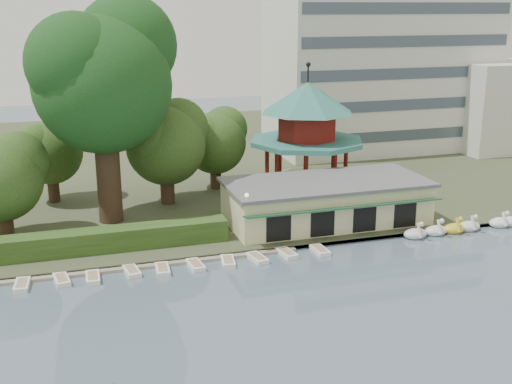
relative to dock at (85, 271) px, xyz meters
name	(u,v)px	position (x,y,z in m)	size (l,w,h in m)	color
ground_plane	(316,362)	(12.00, -17.20, -0.12)	(220.00, 220.00, 0.00)	slate
shore	(165,160)	(12.00, 34.80, 0.08)	(220.00, 70.00, 0.40)	#424930
embankment	(235,253)	(12.00, 0.10, 0.03)	(220.00, 0.60, 0.30)	gray
dock	(85,271)	(0.00, 0.00, 0.00)	(34.00, 1.60, 0.24)	gray
boathouse	(326,201)	(22.00, 4.77, 2.25)	(18.60, 9.39, 3.90)	beige
pavilion	(307,126)	(24.00, 14.80, 7.36)	(12.40, 12.40, 13.50)	beige
office_building	(401,81)	(44.67, 31.80, 9.61)	(38.00, 18.00, 20.00)	silver
hedge	(43,246)	(-3.00, 3.30, 1.18)	(30.00, 2.00, 1.80)	#32511E
lamp_post	(247,208)	(13.50, 1.80, 3.22)	(0.36, 0.36, 4.28)	black
big_tree	(104,72)	(3.17, 11.00, 13.93)	(13.44, 12.53, 20.44)	#3A281C
small_trees	(91,153)	(1.77, 14.53, 6.05)	(39.49, 16.97, 10.46)	#3A281C
swan_boats	(476,226)	(34.59, -0.58, 0.28)	(15.42, 2.14, 1.92)	silver
moored_rowboats	(112,275)	(1.92, -1.45, 0.06)	(35.18, 2.78, 0.36)	white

